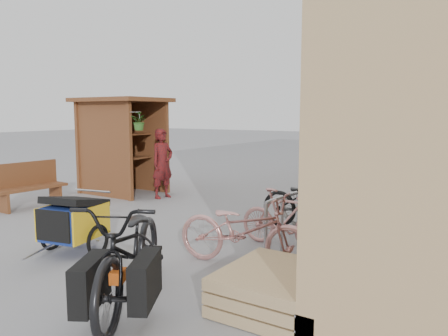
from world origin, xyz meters
The scene contains 17 objects.
ground centered at (0.00, 0.00, 0.00)m, with size 80.00×80.00×0.00m, color gray.
kiosk centered at (-3.28, 2.47, 1.55)m, with size 2.49×1.65×2.40m.
bike_rack centered at (2.30, 2.40, 0.52)m, with size 0.05×5.35×0.86m.
pallet_stack centered at (3.00, -1.40, 0.21)m, with size 1.00×1.20×0.40m.
bench centered at (-3.68, 0.16, 0.50)m, with size 0.53×1.56×0.98m.
shopping_carts centered at (3.00, 6.70, 0.55)m, with size 0.53×1.77×0.94m.
child_trailer centered at (-0.29, -1.32, 0.49)m, with size 0.96×1.53×0.88m.
cargo_bike centered at (1.70, -2.15, 0.58)m, with size 1.78×2.34×1.18m.
person_kiosk centered at (-1.92, 2.54, 0.83)m, with size 0.61×0.40×1.66m, color maroon.
bike_0 centered at (2.10, -0.49, 0.50)m, with size 0.66×1.90×1.00m, color tan.
bike_1 centered at (2.20, 0.56, 0.44)m, with size 0.42×1.48×0.89m, color tan.
bike_2 centered at (2.22, 1.63, 0.50)m, with size 0.67×1.92×1.01m, color black.
bike_3 centered at (2.42, 1.89, 0.51)m, with size 0.48×1.71×1.03m, color silver.
bike_4 centered at (2.42, 2.91, 0.47)m, with size 0.62×1.78×0.94m, color tan.
bike_5 centered at (2.50, 3.09, 0.47)m, with size 0.44×1.57×0.94m, color silver.
bike_6 centered at (2.27, 3.93, 0.42)m, with size 0.55×1.58×0.83m, color silver.
bike_7 centered at (2.41, 4.33, 0.50)m, with size 0.47×1.66×1.00m, color silver.
Camera 1 is at (4.92, -5.34, 2.03)m, focal length 35.00 mm.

